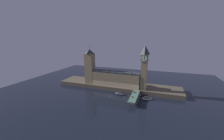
{
  "coord_description": "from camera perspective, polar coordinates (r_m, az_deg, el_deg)",
  "views": [
    {
      "loc": [
        69.85,
        -190.34,
        88.1
      ],
      "look_at": [
        -4.22,
        20.0,
        36.7
      ],
      "focal_mm": 22.0,
      "sensor_mm": 36.0,
      "label": 1
    }
  ],
  "objects": [
    {
      "name": "ground_plane",
      "position": [
        221.06,
        -0.7,
        -10.51
      ],
      "size": [
        400.0,
        400.0,
        0.0
      ],
      "primitive_type": "plane",
      "color": "black"
    },
    {
      "name": "embankment",
      "position": [
        254.28,
        2.33,
        -6.5
      ],
      "size": [
        220.0,
        42.0,
        6.7
      ],
      "color": "brown",
      "rests_on": "ground_plane"
    },
    {
      "name": "parliament_hall",
      "position": [
        240.68,
        1.7,
        -3.61
      ],
      "size": [
        83.2,
        18.32,
        30.59
      ],
      "color": "#8E7A56",
      "rests_on": "embankment"
    },
    {
      "name": "clock_tower",
      "position": [
        221.73,
        13.28,
        1.51
      ],
      "size": [
        11.32,
        11.43,
        73.0
      ],
      "color": "#8E7A56",
      "rests_on": "embankment"
    },
    {
      "name": "victoria_tower",
      "position": [
        254.87,
        -9.17,
        1.56
      ],
      "size": [
        14.94,
        14.94,
        69.07
      ],
      "color": "#8E7A56",
      "rests_on": "embankment"
    },
    {
      "name": "bridge",
      "position": [
        205.5,
        9.26,
        -11.09
      ],
      "size": [
        10.12,
        46.0,
        7.44
      ],
      "color": "slate",
      "rests_on": "ground_plane"
    },
    {
      "name": "car_northbound_lead",
      "position": [
        214.5,
        9.23,
        -9.07
      ],
      "size": [
        1.98,
        3.81,
        1.58
      ],
      "color": "red",
      "rests_on": "bridge"
    },
    {
      "name": "car_northbound_trail",
      "position": [
        197.84,
        8.25,
        -11.03
      ],
      "size": [
        1.91,
        4.14,
        1.32
      ],
      "color": "yellow",
      "rests_on": "bridge"
    },
    {
      "name": "pedestrian_near_rail",
      "position": [
        191.6,
        7.15,
        -11.72
      ],
      "size": [
        0.38,
        0.38,
        1.75
      ],
      "color": "black",
      "rests_on": "bridge"
    },
    {
      "name": "pedestrian_mid_walk",
      "position": [
        206.68,
        10.7,
        -9.95
      ],
      "size": [
        0.38,
        0.38,
        1.73
      ],
      "color": "black",
      "rests_on": "bridge"
    },
    {
      "name": "pedestrian_far_rail",
      "position": [
        216.61,
        8.74,
        -8.78
      ],
      "size": [
        0.38,
        0.38,
        1.73
      ],
      "color": "black",
      "rests_on": "bridge"
    },
    {
      "name": "street_lamp_near",
      "position": [
        190.33,
        7.06,
        -10.79
      ],
      "size": [
        1.34,
        0.6,
        6.81
      ],
      "color": "#2D3333",
      "rests_on": "bridge"
    },
    {
      "name": "street_lamp_far",
      "position": [
        217.18,
        8.76,
        -7.83
      ],
      "size": [
        1.34,
        0.6,
        6.5
      ],
      "color": "#2D3333",
      "rests_on": "bridge"
    },
    {
      "name": "boat_upstream",
      "position": [
        222.65,
        3.03,
        -9.87
      ],
      "size": [
        14.95,
        6.45,
        4.65
      ],
      "color": "#1E2842",
      "rests_on": "ground_plane"
    },
    {
      "name": "boat_downstream",
      "position": [
        213.13,
        14.31,
        -11.42
      ],
      "size": [
        16.1,
        8.14,
        4.16
      ],
      "color": "white",
      "rests_on": "ground_plane"
    }
  ]
}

